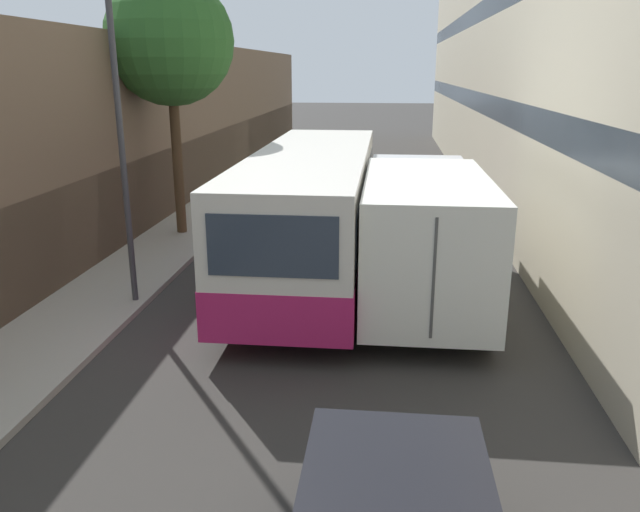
{
  "coord_description": "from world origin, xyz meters",
  "views": [
    {
      "loc": [
        1.1,
        -0.93,
        4.68
      ],
      "look_at": [
        0.02,
        9.25,
        1.6
      ],
      "focal_mm": 35.0,
      "sensor_mm": 36.0,
      "label": 1
    }
  ],
  "objects_px": {
    "bus": "(312,209)",
    "street_lamp": "(110,18)",
    "street_tree_left": "(170,42)",
    "box_truck": "(422,227)"
  },
  "relations": [
    {
      "from": "bus",
      "to": "street_lamp",
      "type": "height_order",
      "value": "street_lamp"
    },
    {
      "from": "street_lamp",
      "to": "street_tree_left",
      "type": "height_order",
      "value": "street_lamp"
    },
    {
      "from": "box_truck",
      "to": "bus",
      "type": "bearing_deg",
      "value": 150.23
    },
    {
      "from": "street_lamp",
      "to": "bus",
      "type": "bearing_deg",
      "value": 37.29
    },
    {
      "from": "box_truck",
      "to": "street_lamp",
      "type": "height_order",
      "value": "street_lamp"
    },
    {
      "from": "box_truck",
      "to": "street_lamp",
      "type": "xyz_separation_m",
      "value": [
        -5.84,
        -1.15,
        4.03
      ]
    },
    {
      "from": "street_lamp",
      "to": "street_tree_left",
      "type": "xyz_separation_m",
      "value": [
        -0.81,
        5.53,
        -0.18
      ]
    },
    {
      "from": "bus",
      "to": "box_truck",
      "type": "xyz_separation_m",
      "value": [
        2.47,
        -1.41,
        -0.02
      ]
    },
    {
      "from": "box_truck",
      "to": "street_lamp",
      "type": "bearing_deg",
      "value": -168.85
    },
    {
      "from": "bus",
      "to": "street_tree_left",
      "type": "distance_m",
      "value": 6.4
    }
  ]
}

